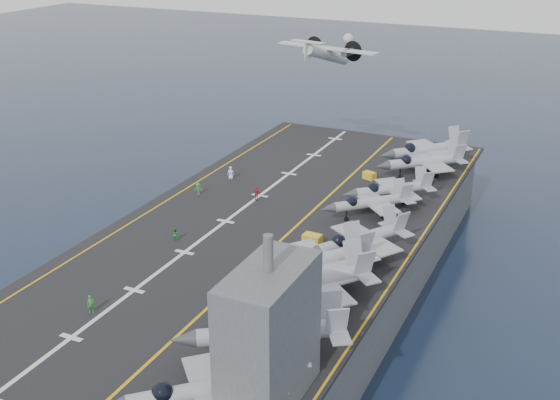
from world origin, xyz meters
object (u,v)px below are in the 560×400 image
at_px(tow_cart_a, 230,293).
at_px(transport_plane, 327,55).
at_px(fighter_jet_0, 204,388).
at_px(island_superstructure, 269,321).

xyz_separation_m(tow_cart_a, transport_plane, (-16.25, 67.41, 12.16)).
distance_m(fighter_jet_0, tow_cart_a, 18.53).
relative_size(island_superstructure, tow_cart_a, 6.20).
bearing_deg(tow_cart_a, fighter_jet_0, -67.45).
xyz_separation_m(island_superstructure, fighter_jet_0, (-3.79, -4.06, -4.96)).
distance_m(tow_cart_a, transport_plane, 70.40).
bearing_deg(island_superstructure, fighter_jet_0, -133.04).
bearing_deg(transport_plane, fighter_jet_0, -74.56).
distance_m(island_superstructure, transport_plane, 84.99).
height_order(fighter_jet_0, tow_cart_a, fighter_jet_0).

